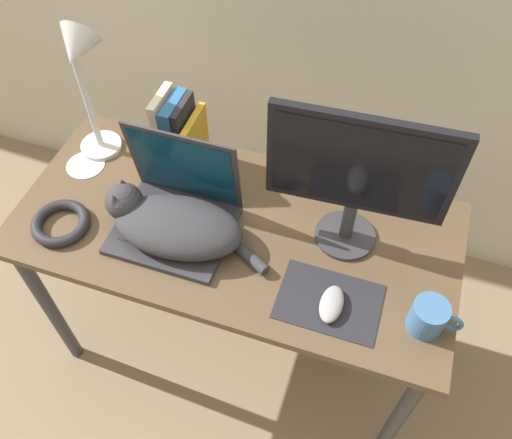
% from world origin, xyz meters
% --- Properties ---
extents(ground_plane, '(12.00, 12.00, 0.00)m').
position_xyz_m(ground_plane, '(0.00, 0.00, 0.00)').
color(ground_plane, '#847056').
extents(desk, '(1.28, 0.60, 0.75)m').
position_xyz_m(desk, '(0.00, 0.30, 0.66)').
color(desk, brown).
rests_on(desk, ground_plane).
extents(laptop, '(0.32, 0.27, 0.29)m').
position_xyz_m(laptop, '(-0.16, 0.26, 0.80)').
color(laptop, '#2D2D33').
rests_on(laptop, desk).
extents(cat, '(0.49, 0.23, 0.14)m').
position_xyz_m(cat, '(-0.15, 0.21, 0.81)').
color(cat, '#333338').
rests_on(cat, desk).
extents(external_monitor, '(0.46, 0.17, 0.44)m').
position_xyz_m(external_monitor, '(0.31, 0.37, 1.01)').
color(external_monitor, '#333338').
rests_on(external_monitor, desk).
extents(mousepad, '(0.27, 0.19, 0.00)m').
position_xyz_m(mousepad, '(0.32, 0.15, 0.75)').
color(mousepad, '#232328').
rests_on(mousepad, desk).
extents(computer_mouse, '(0.06, 0.11, 0.03)m').
position_xyz_m(computer_mouse, '(0.32, 0.13, 0.77)').
color(computer_mouse, '#99999E').
rests_on(computer_mouse, mousepad).
extents(book_row, '(0.12, 0.15, 0.26)m').
position_xyz_m(book_row, '(-0.23, 0.48, 0.87)').
color(book_row, beige).
rests_on(book_row, desk).
extents(desk_lamp, '(0.17, 0.17, 0.48)m').
position_xyz_m(desk_lamp, '(-0.48, 0.44, 1.07)').
color(desk_lamp, silver).
rests_on(desk_lamp, desk).
extents(cable_coil, '(0.17, 0.17, 0.03)m').
position_xyz_m(cable_coil, '(-0.47, 0.14, 0.77)').
color(cable_coil, '#232328').
rests_on(cable_coil, desk).
extents(mug, '(0.13, 0.09, 0.09)m').
position_xyz_m(mug, '(0.56, 0.16, 0.80)').
color(mug, teal).
rests_on(mug, desk).
extents(cd_disc, '(0.12, 0.12, 0.00)m').
position_xyz_m(cd_disc, '(-0.53, 0.38, 0.75)').
color(cd_disc, silver).
rests_on(cd_disc, desk).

